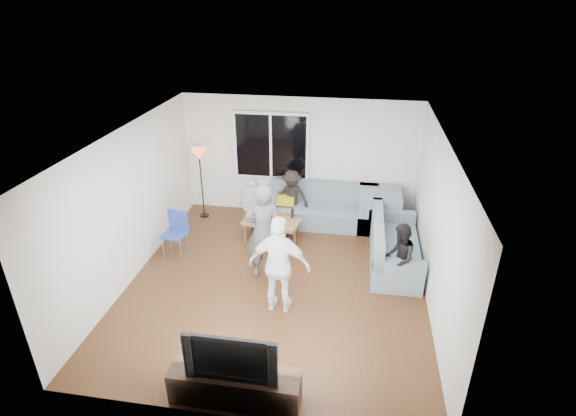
% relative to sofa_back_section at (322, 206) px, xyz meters
% --- Properties ---
extents(floor, '(5.00, 5.50, 0.04)m').
position_rel_sofa_back_section_xyz_m(floor, '(-0.57, -2.27, -0.45)').
color(floor, '#56351C').
rests_on(floor, ground).
extents(ceiling, '(5.00, 5.50, 0.04)m').
position_rel_sofa_back_section_xyz_m(ceiling, '(-0.57, -2.27, 2.20)').
color(ceiling, white).
rests_on(ceiling, ground).
extents(wall_back, '(5.00, 0.04, 2.60)m').
position_rel_sofa_back_section_xyz_m(wall_back, '(-0.57, 0.50, 0.88)').
color(wall_back, silver).
rests_on(wall_back, ground).
extents(wall_front, '(5.00, 0.04, 2.60)m').
position_rel_sofa_back_section_xyz_m(wall_front, '(-0.57, -5.04, 0.88)').
color(wall_front, silver).
rests_on(wall_front, ground).
extents(wall_left, '(0.04, 5.50, 2.60)m').
position_rel_sofa_back_section_xyz_m(wall_left, '(-3.09, -2.27, 0.88)').
color(wall_left, silver).
rests_on(wall_left, ground).
extents(wall_right, '(0.04, 5.50, 2.60)m').
position_rel_sofa_back_section_xyz_m(wall_right, '(1.95, -2.27, 0.88)').
color(wall_right, silver).
rests_on(wall_right, ground).
extents(window_frame, '(1.62, 0.06, 1.47)m').
position_rel_sofa_back_section_xyz_m(window_frame, '(-1.17, 0.42, 1.12)').
color(window_frame, white).
rests_on(window_frame, wall_back).
extents(window_glass, '(1.50, 0.02, 1.35)m').
position_rel_sofa_back_section_xyz_m(window_glass, '(-1.17, 0.38, 1.12)').
color(window_glass, black).
rests_on(window_glass, window_frame).
extents(window_mullion, '(0.05, 0.03, 1.35)m').
position_rel_sofa_back_section_xyz_m(window_mullion, '(-1.17, 0.37, 1.12)').
color(window_mullion, white).
rests_on(window_mullion, window_frame).
extents(radiator, '(1.30, 0.12, 0.62)m').
position_rel_sofa_back_section_xyz_m(radiator, '(-1.17, 0.38, -0.11)').
color(radiator, silver).
rests_on(radiator, floor).
extents(potted_plant, '(0.21, 0.19, 0.32)m').
position_rel_sofa_back_section_xyz_m(potted_plant, '(-0.98, 0.35, 0.35)').
color(potted_plant, '#2D5D25').
rests_on(potted_plant, radiator).
extents(vase, '(0.22, 0.22, 0.19)m').
position_rel_sofa_back_section_xyz_m(vase, '(-1.58, 0.35, 0.29)').
color(vase, silver).
rests_on(vase, radiator).
extents(sofa_back_section, '(2.30, 0.85, 0.85)m').
position_rel_sofa_back_section_xyz_m(sofa_back_section, '(0.00, 0.00, 0.00)').
color(sofa_back_section, slate).
rests_on(sofa_back_section, floor).
extents(sofa_right_section, '(2.00, 0.85, 0.85)m').
position_rel_sofa_back_section_xyz_m(sofa_right_section, '(1.45, -1.31, 0.00)').
color(sofa_right_section, slate).
rests_on(sofa_right_section, floor).
extents(sofa_corner, '(0.85, 0.85, 0.85)m').
position_rel_sofa_back_section_xyz_m(sofa_corner, '(1.18, 0.00, 0.00)').
color(sofa_corner, slate).
rests_on(sofa_corner, floor).
extents(cushion_yellow, '(0.38, 0.33, 0.14)m').
position_rel_sofa_back_section_xyz_m(cushion_yellow, '(-0.79, -0.02, 0.09)').
color(cushion_yellow, gold).
rests_on(cushion_yellow, sofa_back_section).
extents(cushion_red, '(0.45, 0.42, 0.13)m').
position_rel_sofa_back_section_xyz_m(cushion_red, '(-1.01, 0.06, 0.09)').
color(cushion_red, maroon).
rests_on(cushion_red, sofa_back_section).
extents(coffee_table, '(1.19, 0.80, 0.40)m').
position_rel_sofa_back_section_xyz_m(coffee_table, '(-0.94, -0.77, -0.22)').
color(coffee_table, olive).
rests_on(coffee_table, floor).
extents(pitcher, '(0.17, 0.17, 0.17)m').
position_rel_sofa_back_section_xyz_m(pitcher, '(-1.05, -0.86, 0.06)').
color(pitcher, maroon).
rests_on(pitcher, coffee_table).
extents(side_chair, '(0.46, 0.46, 0.86)m').
position_rel_sofa_back_section_xyz_m(side_chair, '(-2.62, -1.70, 0.01)').
color(side_chair, '#233B9A').
rests_on(side_chair, floor).
extents(floor_lamp, '(0.32, 0.32, 1.56)m').
position_rel_sofa_back_section_xyz_m(floor_lamp, '(-2.62, -0.05, 0.36)').
color(floor_lamp, orange).
rests_on(floor_lamp, floor).
extents(player_left, '(0.71, 0.54, 1.74)m').
position_rel_sofa_back_section_xyz_m(player_left, '(-0.82, -2.08, 0.44)').
color(player_left, '#4F4F54').
rests_on(player_left, floor).
extents(player_right, '(0.97, 0.46, 1.62)m').
position_rel_sofa_back_section_xyz_m(player_right, '(-0.39, -2.95, 0.39)').
color(player_right, white).
rests_on(player_right, floor).
extents(spectator_right, '(0.50, 0.62, 1.21)m').
position_rel_sofa_back_section_xyz_m(spectator_right, '(1.45, -2.12, 0.18)').
color(spectator_right, black).
rests_on(spectator_right, floor).
extents(spectator_back, '(0.81, 0.55, 1.17)m').
position_rel_sofa_back_section_xyz_m(spectator_back, '(-0.66, 0.03, 0.16)').
color(spectator_back, black).
rests_on(spectator_back, floor).
extents(tv_console, '(1.60, 0.40, 0.44)m').
position_rel_sofa_back_section_xyz_m(tv_console, '(-0.62, -4.77, -0.20)').
color(tv_console, '#36261B').
rests_on(tv_console, floor).
extents(television, '(1.11, 0.15, 0.64)m').
position_rel_sofa_back_section_xyz_m(television, '(-0.62, -4.77, 0.34)').
color(television, black).
rests_on(television, tv_console).
extents(bottle_a, '(0.07, 0.07, 0.19)m').
position_rel_sofa_back_section_xyz_m(bottle_a, '(-1.23, -0.67, 0.07)').
color(bottle_a, '#ED560D').
rests_on(bottle_a, coffee_table).
extents(bottle_d, '(0.07, 0.07, 0.24)m').
position_rel_sofa_back_section_xyz_m(bottle_d, '(-0.77, -0.84, 0.09)').
color(bottle_d, '#D04912').
rests_on(bottle_d, coffee_table).
extents(bottle_e, '(0.07, 0.07, 0.19)m').
position_rel_sofa_back_section_xyz_m(bottle_e, '(-0.55, -0.60, 0.07)').
color(bottle_e, black).
rests_on(bottle_e, coffee_table).
extents(bottle_c, '(0.07, 0.07, 0.20)m').
position_rel_sofa_back_section_xyz_m(bottle_c, '(-0.93, -0.63, 0.08)').
color(bottle_c, black).
rests_on(bottle_c, coffee_table).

